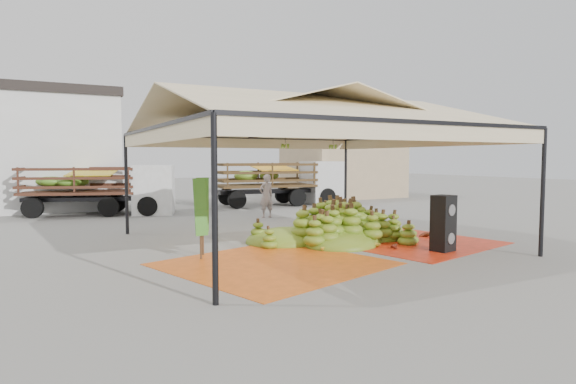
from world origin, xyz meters
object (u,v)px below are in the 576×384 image
speaker_stack (443,223)px  vendor (266,196)px  banana_heap (333,221)px  truck_left (106,184)px  truck_right (285,178)px

speaker_stack → vendor: vendor is taller
speaker_stack → vendor: 8.25m
banana_heap → truck_left: size_ratio=0.81×
vendor → truck_right: 5.26m
vendor → truck_left: 6.72m
banana_heap → speaker_stack: size_ratio=3.57×
vendor → truck_right: size_ratio=0.26×
vendor → truck_left: size_ratio=0.27×
vendor → truck_right: truck_right is taller
banana_heap → truck_left: 10.74m
speaker_stack → vendor: size_ratio=0.83×
truck_left → truck_right: 8.37m
banana_heap → truck_right: bearing=70.0°
truck_left → vendor: bearing=-19.3°
truck_left → truck_right: truck_right is taller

